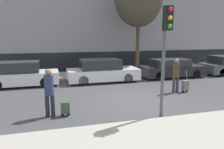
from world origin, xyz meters
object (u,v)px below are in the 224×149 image
trolley_right (185,85)px  parked_bicycle (136,67)px  pedestrian_right (176,73)px  parked_car_1 (102,71)px  parked_car_2 (172,69)px  parked_car_0 (22,75)px  traffic_light (166,41)px  pedestrian_left (49,90)px  trolley_left (65,108)px

trolley_right → parked_bicycle: (-0.37, 6.07, 0.12)m
pedestrian_right → parked_bicycle: pedestrian_right is taller
parked_car_1 → parked_car_2: parked_car_1 is taller
parked_bicycle → parked_car_0: bearing=-165.2°
parked_car_2 → traffic_light: (-4.53, -6.95, 2.18)m
pedestrian_left → traffic_light: (3.92, -1.33, 1.77)m
traffic_light → trolley_left: bearing=160.0°
parked_car_1 → parked_bicycle: 3.93m
parked_car_0 → traffic_light: traffic_light is taller
pedestrian_left → parked_bicycle: 10.21m
pedestrian_right → trolley_right: bearing=179.9°
parked_car_0 → trolley_left: size_ratio=3.79×
pedestrian_left → parked_bicycle: pedestrian_left is taller
parked_car_1 → pedestrian_right: size_ratio=2.55×
traffic_light → parked_bicycle: (2.64, 9.13, -2.32)m
pedestrian_right → traffic_light: (-2.47, -3.13, 1.78)m
parked_car_0 → parked_car_1: bearing=-0.8°
pedestrian_right → parked_bicycle: bearing=-83.6°
parked_car_2 → pedestrian_right: size_ratio=2.57×
parked_car_2 → pedestrian_left: size_ratio=2.55×
parked_car_1 → trolley_left: bearing=-116.1°
traffic_light → pedestrian_right: bearing=51.7°
pedestrian_right → traffic_light: 4.37m
traffic_light → parked_bicycle: bearing=73.9°
parked_car_2 → traffic_light: 8.58m
parked_car_1 → pedestrian_left: 6.51m
pedestrian_left → trolley_right: size_ratio=1.54×
parked_car_2 → parked_bicycle: (-1.89, 2.18, -0.14)m
trolley_left → traffic_light: traffic_light is taller
pedestrian_left → traffic_light: traffic_light is taller
pedestrian_left → trolley_left: pedestrian_left is taller
pedestrian_left → trolley_left: (0.54, -0.10, -0.70)m
trolley_left → trolley_right: 6.66m
pedestrian_left → parked_car_0: bearing=-63.6°
trolley_left → pedestrian_right: (5.86, 1.90, 0.69)m
pedestrian_right → parked_car_2: bearing=-110.3°
pedestrian_right → parked_bicycle: size_ratio=1.01×
parked_car_0 → parked_car_2: bearing=-0.2°
parked_car_0 → parked_car_1: parked_car_1 is taller
pedestrian_right → trolley_right: pedestrian_right is taller
parked_bicycle → traffic_light: bearing=-106.1°
trolley_left → parked_bicycle: trolley_left is taller
pedestrian_left → trolley_right: (6.94, 1.72, -0.66)m
pedestrian_left → pedestrian_right: 6.64m
parked_car_1 → traffic_light: size_ratio=1.16×
parked_car_2 → pedestrian_left: (-8.46, -5.61, 0.41)m
parked_car_2 → traffic_light: size_ratio=1.17×
trolley_right → traffic_light: (-3.02, -3.06, 2.44)m
traffic_light → pedestrian_left: bearing=161.2°
parked_car_2 → pedestrian_left: bearing=-146.4°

